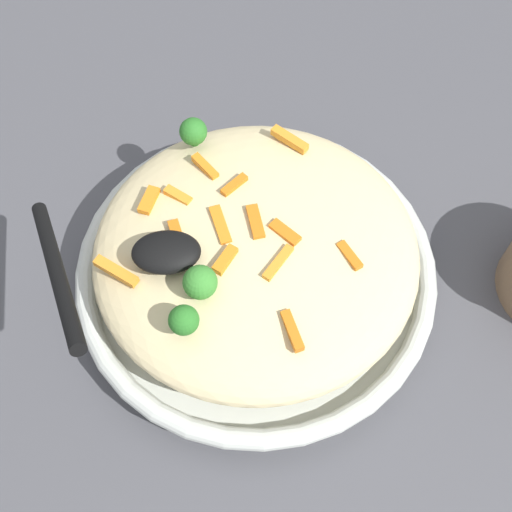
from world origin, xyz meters
TOP-DOWN VIEW (x-y plane):
  - ground_plane at (0.00, 0.00)m, footprint 2.40×2.40m
  - serving_bowl at (0.00, 0.00)m, footprint 0.33×0.33m
  - pasta_mound at (0.00, 0.00)m, footprint 0.28×0.28m
  - carrot_piece_0 at (-0.00, 0.01)m, footprint 0.02×0.03m
  - carrot_piece_1 at (-0.07, 0.04)m, footprint 0.03×0.02m
  - carrot_piece_2 at (-0.03, 0.01)m, footprint 0.02×0.04m
  - carrot_piece_3 at (-0.02, 0.05)m, footprint 0.02×0.02m
  - carrot_piece_4 at (-0.03, -0.02)m, footprint 0.02×0.03m
  - carrot_piece_5 at (0.02, -0.03)m, footprint 0.03×0.03m
  - carrot_piece_6 at (-0.09, 0.04)m, footprint 0.02×0.03m
  - carrot_piece_7 at (0.02, 0.00)m, footprint 0.03×0.03m
  - carrot_piece_8 at (0.08, -0.02)m, footprint 0.02×0.03m
  - carrot_piece_9 at (-0.04, 0.07)m, footprint 0.02×0.03m
  - carrot_piece_10 at (0.03, 0.10)m, footprint 0.03×0.03m
  - carrot_piece_11 at (-0.06, -0.00)m, footprint 0.02×0.03m
  - carrot_piece_12 at (-0.11, -0.03)m, footprint 0.04×0.03m
  - carrot_piece_13 at (0.02, -0.09)m, footprint 0.02×0.03m
  - broccoli_floret_0 at (-0.05, 0.10)m, footprint 0.03×0.03m
  - broccoli_floret_1 at (-0.06, -0.08)m, footprint 0.02×0.02m
  - broccoli_floret_2 at (-0.05, -0.05)m, footprint 0.03×0.03m
  - serving_spoon at (-0.10, -0.03)m, footprint 0.14×0.16m

SIDE VIEW (x-z plane):
  - ground_plane at x=0.00m, z-range 0.00..0.00m
  - serving_bowl at x=0.00m, z-range 0.00..0.04m
  - pasta_mound at x=0.00m, z-range 0.03..0.09m
  - carrot_piece_6 at x=-0.09m, z-range 0.09..0.09m
  - carrot_piece_8 at x=0.08m, z-range 0.09..0.09m
  - carrot_piece_12 at x=-0.11m, z-range 0.09..0.09m
  - carrot_piece_1 at x=-0.07m, z-range 0.09..0.09m
  - carrot_piece_10 at x=0.03m, z-range 0.09..0.09m
  - carrot_piece_13 at x=0.02m, z-range 0.09..0.09m
  - carrot_piece_9 at x=-0.04m, z-range 0.09..0.09m
  - carrot_piece_11 at x=-0.06m, z-range 0.09..0.10m
  - carrot_piece_2 at x=-0.03m, z-range 0.09..0.10m
  - carrot_piece_5 at x=0.02m, z-range 0.09..0.10m
  - carrot_piece_3 at x=-0.02m, z-range 0.09..0.10m
  - carrot_piece_7 at x=0.02m, z-range 0.09..0.10m
  - carrot_piece_0 at x=0.00m, z-range 0.09..0.10m
  - carrot_piece_4 at x=-0.03m, z-range 0.09..0.10m
  - broccoli_floret_0 at x=-0.05m, z-range 0.09..0.12m
  - broccoli_floret_1 at x=-0.06m, z-range 0.09..0.12m
  - broccoli_floret_2 at x=-0.05m, z-range 0.09..0.12m
  - serving_spoon at x=-0.10m, z-range 0.08..0.15m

